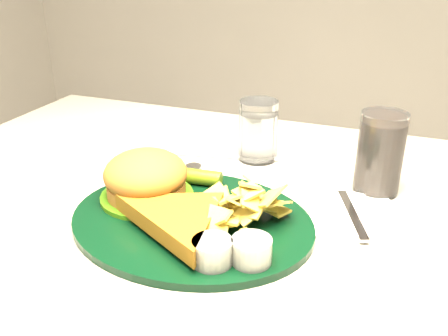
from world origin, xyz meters
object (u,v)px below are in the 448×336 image
Objects in this scene: dinner_plate at (191,200)px; water_glass at (258,131)px; fork_napkin at (353,211)px; cola_glass at (380,153)px.

water_glass is (0.02, 0.25, 0.02)m from dinner_plate.
fork_napkin is at bearing -37.22° from water_glass.
dinner_plate is at bearing -93.71° from water_glass.
fork_napkin is at bearing 32.04° from dinner_plate.
fork_napkin is (0.19, -0.14, -0.05)m from water_glass.
dinner_plate is at bearing -173.62° from fork_napkin.
cola_glass is at bearing -14.62° from water_glass.
dinner_plate is 1.90× the size of fork_napkin.
dinner_plate is 0.25m from water_glass.
water_glass is 0.24m from fork_napkin.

